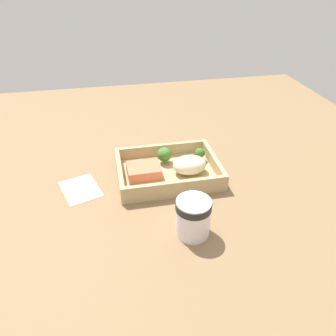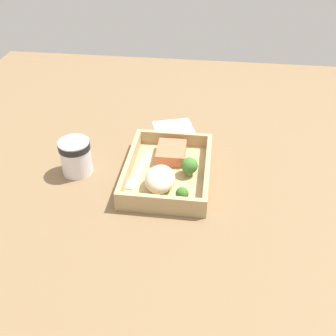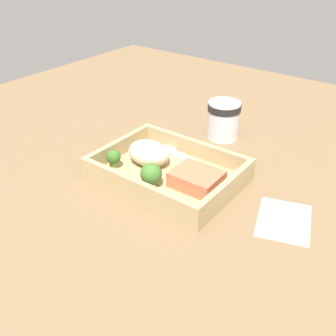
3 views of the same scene
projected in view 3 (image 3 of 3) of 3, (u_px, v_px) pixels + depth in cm
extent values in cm
cube|color=olive|center=(168.00, 183.00, 81.48)|extent=(160.00, 160.00, 2.00)
cube|color=tan|center=(168.00, 177.00, 80.66)|extent=(28.30, 20.97, 1.20)
cube|color=tan|center=(195.00, 148.00, 86.15)|extent=(28.30, 1.20, 3.67)
cube|color=tan|center=(136.00, 188.00, 72.64)|extent=(28.30, 1.20, 3.67)
cube|color=tan|center=(227.00, 189.00, 72.42)|extent=(1.20, 18.57, 3.67)
cube|color=tan|center=(119.00, 148.00, 86.37)|extent=(1.20, 18.57, 3.67)
cube|color=#DD6F4B|center=(195.00, 180.00, 75.65)|extent=(9.31, 7.68, 3.07)
ellipsoid|color=beige|center=(149.00, 153.00, 82.91)|extent=(9.49, 7.23, 5.04)
cylinder|color=#74A256|center=(114.00, 164.00, 82.24)|extent=(1.15, 1.15, 1.73)
sphere|color=#3B6D25|center=(114.00, 157.00, 81.36)|extent=(3.02, 3.02, 3.02)
cylinder|color=#7E9A50|center=(150.00, 182.00, 76.39)|extent=(1.61, 1.61, 1.62)
sphere|color=#41772E|center=(150.00, 173.00, 75.37)|extent=(4.23, 4.23, 4.23)
cube|color=white|center=(194.00, 162.00, 84.23)|extent=(12.42, 3.00, 0.44)
cube|color=white|center=(168.00, 149.00, 89.08)|extent=(3.70, 2.70, 0.44)
cylinder|color=white|center=(223.00, 120.00, 95.09)|extent=(7.72, 7.72, 9.19)
cylinder|color=black|center=(224.00, 107.00, 93.35)|extent=(7.95, 7.95, 1.65)
cube|color=white|center=(284.00, 220.00, 69.32)|extent=(12.23, 13.97, 0.24)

